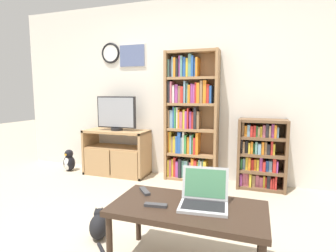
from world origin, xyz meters
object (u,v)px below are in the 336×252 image
object	(u,v)px
cat	(99,225)
laptop	(204,197)
television	(116,113)
bookshelf_tall	(189,118)
penguin_figurine	(69,161)
coffee_table	(188,213)
remote_far_from_laptop	(156,205)
tv_stand	(116,152)
bookshelf_short	(260,155)
remote_near_laptop	(145,191)

from	to	relation	value
cat	laptop	bearing A→B (deg)	-31.55
television	bookshelf_tall	size ratio (longest dim) A/B	0.34
laptop	penguin_figurine	size ratio (longest dim) A/B	1.02
cat	coffee_table	bearing A→B (deg)	-35.55
remote_far_from_laptop	coffee_table	bearing A→B (deg)	103.64
coffee_table	remote_far_from_laptop	size ratio (longest dim) A/B	6.50
tv_stand	bookshelf_short	bearing A→B (deg)	2.71
penguin_figurine	coffee_table	bearing A→B (deg)	-34.96
television	penguin_figurine	xyz separation A→B (m)	(-0.84, -0.09, -0.79)
tv_stand	remote_far_from_laptop	size ratio (longest dim) A/B	5.98
television	laptop	world-z (taller)	television
bookshelf_tall	laptop	bearing A→B (deg)	-72.53
tv_stand	laptop	world-z (taller)	laptop
remote_near_laptop	penguin_figurine	world-z (taller)	remote_near_laptop
tv_stand	television	world-z (taller)	television
cat	penguin_figurine	size ratio (longest dim) A/B	1.03
remote_near_laptop	coffee_table	bearing A→B (deg)	-59.92
television	remote_near_laptop	world-z (taller)	television
tv_stand	bookshelf_tall	bearing A→B (deg)	6.76
coffee_table	penguin_figurine	world-z (taller)	coffee_table
cat	remote_near_laptop	bearing A→B (deg)	-26.95
remote_near_laptop	cat	distance (m)	0.57
tv_stand	cat	distance (m)	1.83
laptop	remote_far_from_laptop	bearing A→B (deg)	-163.38
laptop	television	bearing A→B (deg)	128.16
tv_stand	remote_far_from_laptop	distance (m)	2.33
bookshelf_tall	coffee_table	bearing A→B (deg)	-75.82
television	bookshelf_short	bearing A→B (deg)	3.00
tv_stand	bookshelf_short	size ratio (longest dim) A/B	1.07
bookshelf_short	cat	size ratio (longest dim) A/B	2.55
coffee_table	laptop	world-z (taller)	laptop
laptop	remote_near_laptop	bearing A→B (deg)	164.11
television	cat	bearing A→B (deg)	-65.41
bookshelf_short	television	bearing A→B (deg)	-177.00
bookshelf_short	remote_near_laptop	xyz separation A→B (m)	(-0.88, -1.75, 0.03)
bookshelf_short	coffee_table	world-z (taller)	bookshelf_short
cat	penguin_figurine	distance (m)	2.22
bookshelf_tall	remote_near_laptop	xyz separation A→B (m)	(0.10, -1.78, -0.41)
television	remote_far_from_laptop	xyz separation A→B (m)	(1.37, -1.86, -0.47)
bookshelf_short	remote_far_from_laptop	distance (m)	2.09
television	penguin_figurine	size ratio (longest dim) A/B	1.80
remote_near_laptop	cat	world-z (taller)	remote_near_laptop
tv_stand	cat	bearing A→B (deg)	-64.88
tv_stand	television	bearing A→B (deg)	-22.54
bookshelf_tall	laptop	size ratio (longest dim) A/B	5.15
bookshelf_tall	cat	size ratio (longest dim) A/B	5.09
tv_stand	television	distance (m)	0.60
coffee_table	remote_far_from_laptop	distance (m)	0.23
bookshelf_short	tv_stand	bearing A→B (deg)	-177.29
bookshelf_tall	cat	distance (m)	1.97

